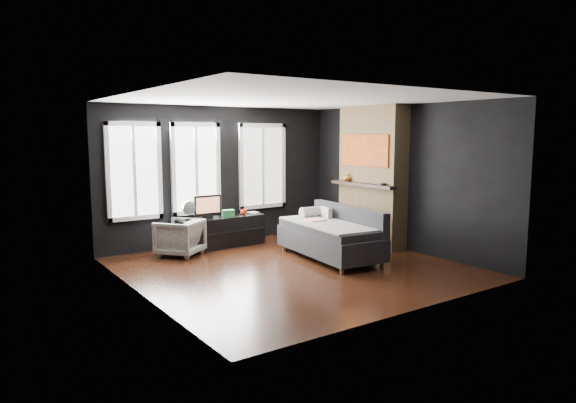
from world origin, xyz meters
TOP-DOWN VIEW (x-y plane):
  - floor at (0.00, 0.00)m, footprint 5.00×5.00m
  - ceiling at (0.00, 0.00)m, footprint 5.00×5.00m
  - wall_back at (0.00, 2.50)m, footprint 5.00×0.02m
  - wall_left at (-2.50, 0.00)m, footprint 0.02×5.00m
  - wall_right at (2.50, 0.00)m, footprint 0.02×5.00m
  - windows at (-0.45, 2.46)m, footprint 4.00×0.16m
  - fireplace at (2.30, 0.60)m, footprint 0.70×1.62m
  - sofa at (0.89, 0.17)m, footprint 1.28×2.22m
  - stripe_pillow at (1.17, 0.62)m, footprint 0.17×0.35m
  - armchair at (-1.17, 1.86)m, footprint 0.95×0.95m
  - media_console at (-0.23, 2.10)m, footprint 1.74×0.64m
  - monitor at (-0.50, 2.10)m, footprint 0.55×0.13m
  - desk_fan at (-0.89, 2.07)m, footprint 0.29×0.29m
  - mug at (0.27, 2.07)m, footprint 0.15×0.13m
  - book at (0.43, 2.16)m, footprint 0.17×0.03m
  - storage_box at (-0.08, 2.07)m, footprint 0.24×0.17m
  - mantel_vase at (2.05, 1.05)m, footprint 0.18×0.19m
  - mantel_clock at (2.05, 0.05)m, footprint 0.14×0.14m

SIDE VIEW (x-z plane):
  - floor at x=0.00m, z-range 0.00..0.00m
  - media_console at x=-0.23m, z-range 0.00..0.59m
  - armchair at x=-1.17m, z-range 0.00..0.72m
  - sofa at x=0.89m, z-range 0.00..0.91m
  - storage_box at x=-0.08m, z-range 0.59..0.71m
  - mug at x=0.27m, z-range 0.59..0.71m
  - stripe_pillow at x=1.17m, z-range 0.49..0.83m
  - book at x=0.43m, z-range 0.59..0.83m
  - desk_fan at x=-0.89m, z-range 0.59..0.96m
  - monitor at x=-0.50m, z-range 0.59..1.08m
  - mantel_clock at x=2.05m, z-range 1.23..1.27m
  - mantel_vase at x=2.05m, z-range 1.23..1.39m
  - wall_back at x=0.00m, z-range 0.00..2.70m
  - wall_left at x=-2.50m, z-range 0.00..2.70m
  - wall_right at x=2.50m, z-range 0.00..2.70m
  - fireplace at x=2.30m, z-range 0.00..2.70m
  - windows at x=-0.45m, z-range 1.50..3.26m
  - ceiling at x=0.00m, z-range 2.70..2.70m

